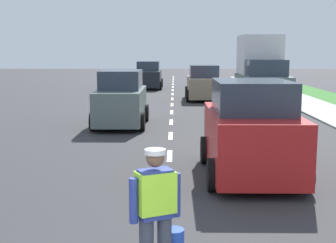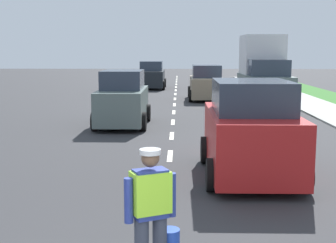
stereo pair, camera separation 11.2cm
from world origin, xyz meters
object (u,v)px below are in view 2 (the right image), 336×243
Objects in this scene: delivery_truck at (263,77)px; car_oncoming_lead at (123,100)px; car_outgoing_ahead at (250,132)px; road_worker at (152,208)px; car_outgoing_far at (206,84)px; car_oncoming_third at (152,76)px.

delivery_truck is 7.27m from car_oncoming_lead.
car_outgoing_ahead is at bearing -62.32° from car_oncoming_lead.
road_worker is 5.26m from car_outgoing_ahead.
car_outgoing_far is at bearing 68.71° from car_oncoming_lead.
car_oncoming_third is (-1.74, 29.52, 0.02)m from road_worker.
delivery_truck is at bearing 75.35° from road_worker.
car_outgoing_ahead reaches higher than car_outgoing_far.
car_oncoming_third is 8.79m from car_outgoing_far.
road_worker is 21.60m from car_outgoing_far.
car_outgoing_ahead is at bearing -89.86° from car_outgoing_far.
car_outgoing_ahead is (-2.27, -11.17, -0.60)m from delivery_truck.
car_outgoing_ahead is 16.62m from car_outgoing_far.
car_oncoming_third reaches higher than car_outgoing_far.
delivery_truck is (4.20, 16.07, 0.68)m from road_worker.
car_oncoming_lead is at bearing -90.22° from car_oncoming_third.
car_outgoing_ahead is 0.93× the size of car_outgoing_far.
road_worker is at bearing -86.62° from car_oncoming_third.
car_outgoing_far is (3.63, -8.00, -0.02)m from car_oncoming_third.
delivery_truck reaches higher than car_oncoming_lead.
delivery_truck is 1.05× the size of car_oncoming_third.
car_outgoing_far is at bearing 84.98° from road_worker.
road_worker is 0.43× the size of car_outgoing_ahead.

